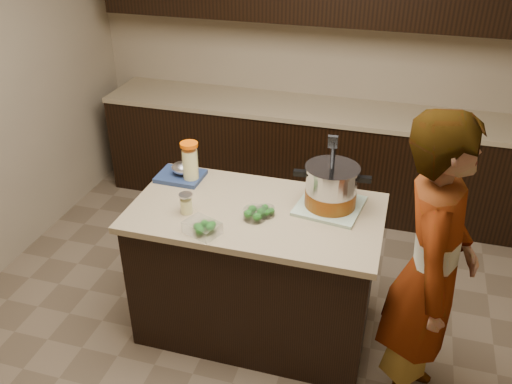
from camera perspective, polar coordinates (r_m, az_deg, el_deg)
ground_plane at (r=3.70m, az=0.00°, el=-13.80°), size 4.00×4.00×0.00m
room_shell at (r=2.79m, az=0.00°, el=12.42°), size 4.04×4.04×2.72m
back_cabinets at (r=4.65m, az=6.05°, el=9.55°), size 3.60×0.63×2.33m
island at (r=3.40m, az=0.00°, el=-8.30°), size 1.46×0.81×0.90m
dish_towel at (r=3.19m, az=7.76°, el=-1.46°), size 0.41×0.41×0.02m
stock_pot at (r=3.13m, az=7.90°, el=0.32°), size 0.44×0.34×0.44m
lemonade_pitcher at (r=3.39m, az=-6.94°, el=2.91°), size 0.11×0.11×0.27m
mason_jar at (r=3.11m, az=-7.36°, el=-1.25°), size 0.10×0.10×0.13m
broccoli_tub_left at (r=3.08m, az=1.04°, el=-2.10°), size 0.11×0.11×0.05m
broccoli_tub_right at (r=3.05m, az=-0.14°, el=-2.37°), size 0.17×0.17×0.06m
broccoli_tub_rect at (r=2.94m, az=-5.68°, el=-3.81°), size 0.22×0.19×0.07m
blue_tray at (r=3.48m, az=-7.84°, el=1.98°), size 0.29×0.23×0.11m
person at (r=2.84m, az=17.83°, el=-8.27°), size 0.46×0.66×1.74m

